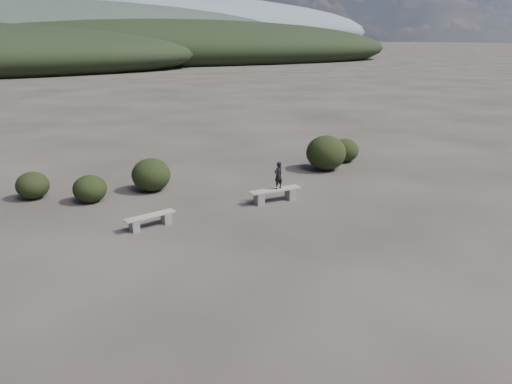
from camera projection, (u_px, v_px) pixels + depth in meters
ground at (331, 263)px, 13.37m from camera, size 1200.00×1200.00×0.00m
bench_left at (150, 220)px, 15.82m from camera, size 1.71×0.67×0.42m
bench_right at (275, 194)px, 18.27m from camera, size 1.98×0.43×0.49m
seated_person at (278, 175)px, 18.12m from camera, size 0.42×0.32×1.01m
shrub_a at (90, 189)px, 18.23m from camera, size 1.23×1.23×1.00m
shrub_b at (151, 175)px, 19.54m from camera, size 1.51×1.51×1.30m
shrub_d at (326, 153)px, 22.62m from camera, size 1.80×1.80×1.58m
shrub_e at (345, 150)px, 24.21m from camera, size 1.35×1.35×1.13m
shrub_f at (33, 185)px, 18.62m from camera, size 1.21×1.21×1.02m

